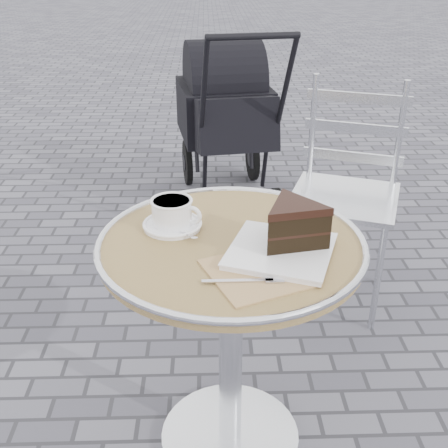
{
  "coord_description": "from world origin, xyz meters",
  "views": [
    {
      "loc": [
        -0.06,
        -1.3,
        1.45
      ],
      "look_at": [
        -0.02,
        0.01,
        0.78
      ],
      "focal_mm": 45.0,
      "sensor_mm": 36.0,
      "label": 1
    }
  ],
  "objects_px": {
    "cafe_table": "(231,293)",
    "bistro_chair": "(350,168)",
    "cappuccino_set": "(173,215)",
    "baby_stroller": "(227,121)",
    "cake_plate_set": "(290,231)"
  },
  "relations": [
    {
      "from": "cappuccino_set",
      "to": "baby_stroller",
      "type": "xyz_separation_m",
      "value": [
        0.22,
        1.85,
        -0.29
      ]
    },
    {
      "from": "cafe_table",
      "to": "cappuccino_set",
      "type": "distance_m",
      "value": 0.27
    },
    {
      "from": "cake_plate_set",
      "to": "bistro_chair",
      "type": "distance_m",
      "value": 1.05
    },
    {
      "from": "cafe_table",
      "to": "baby_stroller",
      "type": "height_order",
      "value": "baby_stroller"
    },
    {
      "from": "bistro_chair",
      "to": "baby_stroller",
      "type": "distance_m",
      "value": 1.16
    },
    {
      "from": "cappuccino_set",
      "to": "cake_plate_set",
      "type": "relative_size",
      "value": 0.46
    },
    {
      "from": "cafe_table",
      "to": "bistro_chair",
      "type": "xyz_separation_m",
      "value": [
        0.54,
        0.89,
        0.02
      ]
    },
    {
      "from": "cafe_table",
      "to": "cake_plate_set",
      "type": "bearing_deg",
      "value": -22.69
    },
    {
      "from": "cappuccino_set",
      "to": "cake_plate_set",
      "type": "height_order",
      "value": "cake_plate_set"
    },
    {
      "from": "cake_plate_set",
      "to": "bistro_chair",
      "type": "bearing_deg",
      "value": 87.36
    },
    {
      "from": "cafe_table",
      "to": "bistro_chair",
      "type": "height_order",
      "value": "bistro_chair"
    },
    {
      "from": "cafe_table",
      "to": "bistro_chair",
      "type": "relative_size",
      "value": 0.78
    },
    {
      "from": "cafe_table",
      "to": "baby_stroller",
      "type": "xyz_separation_m",
      "value": [
        0.06,
        1.94,
        -0.08
      ]
    },
    {
      "from": "cappuccino_set",
      "to": "bistro_chair",
      "type": "xyz_separation_m",
      "value": [
        0.7,
        0.8,
        -0.18
      ]
    },
    {
      "from": "bistro_chair",
      "to": "baby_stroller",
      "type": "relative_size",
      "value": 0.87
    }
  ]
}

